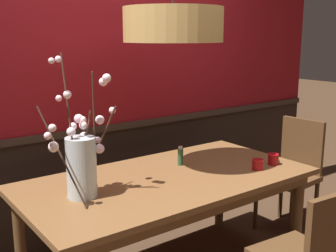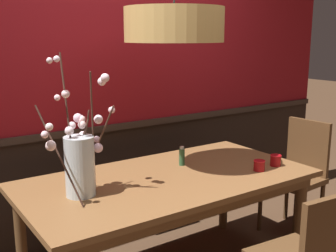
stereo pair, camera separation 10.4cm
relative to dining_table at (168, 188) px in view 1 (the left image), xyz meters
name	(u,v)px [view 1 (the left image)]	position (x,y,z in m)	size (l,w,h in m)	color
back_wall	(102,64)	(0.00, 0.85, 0.76)	(4.78, 0.14, 2.86)	black
dining_table	(168,188)	(0.00, 0.00, 0.00)	(1.88, 0.97, 0.74)	brown
chair_far_side_right	(134,165)	(0.29, 0.89, -0.12)	(0.45, 0.40, 0.96)	brown
chair_head_east_end	(293,169)	(1.34, 0.02, -0.14)	(0.45, 0.44, 0.94)	brown
vase_with_blossoms	(82,163)	(-0.59, 0.02, 0.28)	(0.50, 0.33, 0.81)	silver
candle_holder_nearer_center	(258,164)	(0.58, -0.25, 0.12)	(0.08, 0.08, 0.07)	#9E0F14
candle_holder_nearer_edge	(273,159)	(0.75, -0.23, 0.12)	(0.08, 0.08, 0.08)	#9E0F14
condiment_bottle	(180,156)	(0.22, 0.15, 0.14)	(0.04, 0.04, 0.14)	#2D5633
pendant_lamp	(173,25)	(0.11, 0.09, 1.04)	(0.63, 0.63, 1.27)	tan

